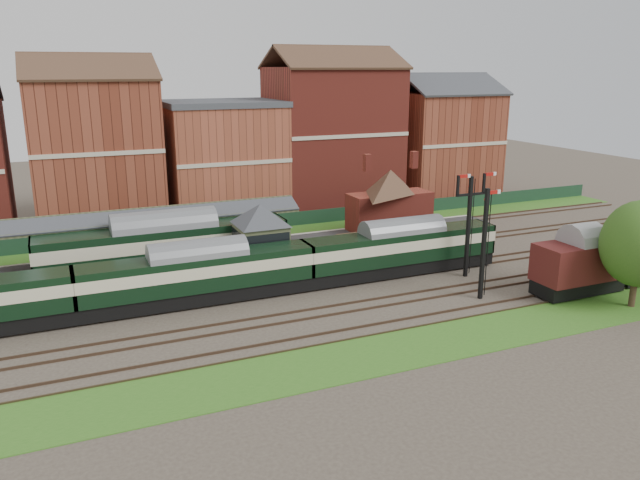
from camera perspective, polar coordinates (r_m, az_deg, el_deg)
name	(u,v)px	position (r m, az deg, el deg)	size (l,w,h in m)	color
ground	(313,287)	(47.13, -0.60, -4.30)	(160.00, 160.00, 0.00)	#473D33
grass_back	(250,236)	(61.51, -6.40, 0.39)	(90.00, 4.50, 0.06)	#2D6619
grass_front	(393,350)	(37.19, 6.71, -9.98)	(90.00, 5.00, 0.06)	#2D6619
fence	(244,224)	(63.19, -6.96, 1.46)	(90.00, 0.12, 1.50)	#193823
platform	(216,254)	(54.32, -9.49, -1.25)	(55.00, 3.40, 1.00)	#2D2D2D
signal_box	(261,240)	(48.08, -5.42, 0.03)	(5.40, 5.40, 6.00)	#566649
brick_hut	(354,253)	(51.55, 3.12, -1.17)	(3.20, 2.64, 2.94)	maroon
station_building	(390,198)	(59.66, 6.40, 3.80)	(8.10, 8.10, 5.90)	maroon
canopy	(141,214)	(52.26, -16.08, 2.31)	(26.00, 3.89, 4.08)	#464C2F
semaphore_bracket	(469,219)	(49.55, 13.48, 1.85)	(3.60, 0.25, 8.18)	black
semaphore_siding	(484,243)	(45.03, 14.78, -0.23)	(1.23, 0.25, 8.00)	black
town_backdrop	(222,154)	(68.62, -8.97, 7.81)	(69.00, 10.00, 16.00)	maroon
dmu_train	(199,274)	(43.97, -11.02, -3.03)	(48.64, 2.56, 3.74)	black
platform_railcar	(166,246)	(49.80, -13.94, -0.57)	(19.11, 3.01, 4.40)	black
goods_van_a	(579,264)	(48.75, 22.64, -2.00)	(6.73, 2.92, 4.08)	black
tree_far	(640,244)	(47.05, 27.21, -0.32)	(5.13, 5.13, 7.49)	#382619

